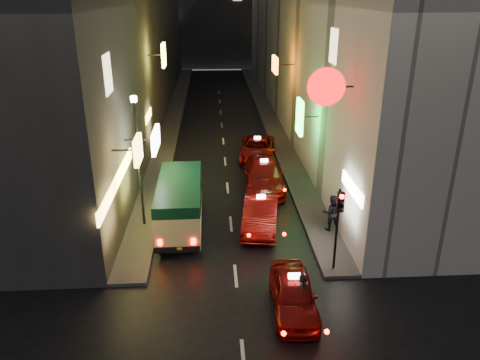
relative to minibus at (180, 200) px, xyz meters
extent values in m
cube|color=#3C3936|center=(-5.59, 21.33, 7.47)|extent=(6.00, 52.00, 18.00)
cube|color=#F9C457|center=(-1.51, -1.38, 2.95)|extent=(0.18, 1.46, 1.10)
cube|color=white|center=(-1.10, 1.41, 2.52)|extent=(0.18, 2.28, 0.98)
cube|color=#FFF53F|center=(-1.51, 11.93, 5.10)|extent=(0.18, 1.46, 1.52)
cube|color=#F9C457|center=(-2.57, -3.17, 1.47)|extent=(0.10, 3.46, 0.55)
cube|color=#FFF53F|center=(-2.57, 0.65, 1.47)|extent=(0.10, 4.03, 0.55)
cube|color=#F9C457|center=(-2.57, 10.15, 1.47)|extent=(0.10, 2.64, 0.55)
cube|color=#FFE5B2|center=(-2.58, -0.67, 5.97)|extent=(0.06, 1.30, 1.60)
cube|color=beige|center=(10.41, 21.33, 7.47)|extent=(6.00, 52.00, 18.00)
cylinder|color=#F20A0A|center=(6.28, -1.29, 5.46)|extent=(1.56, 0.18, 1.56)
cube|color=#30F046|center=(6.38, 4.53, 2.70)|extent=(0.18, 1.36, 1.89)
cube|color=orange|center=(6.06, 12.81, 4.29)|extent=(0.18, 2.00, 1.11)
cube|color=white|center=(7.39, -2.51, 1.47)|extent=(0.10, 2.88, 0.55)
cube|color=#FFE5B2|center=(7.40, 2.33, 6.67)|extent=(0.06, 1.30, 1.60)
cube|color=#494644|center=(-1.84, 21.33, -1.46)|extent=(1.50, 52.00, 0.15)
cube|color=#494644|center=(6.66, 21.33, -1.46)|extent=(1.50, 52.00, 0.15)
cube|color=#F3E197|center=(0.00, -0.02, -0.15)|extent=(2.01, 5.62, 2.05)
cube|color=#0B371F|center=(0.00, -0.02, 0.64)|extent=(2.03, 5.64, 0.51)
cube|color=black|center=(0.00, 0.26, 0.05)|extent=(2.02, 3.38, 0.47)
cube|color=black|center=(0.00, -2.77, -1.04)|extent=(1.92, 0.20, 0.28)
cube|color=#FF0A05|center=(-0.70, -2.84, -0.67)|extent=(0.17, 0.06, 0.26)
cube|color=#FF0A05|center=(0.70, -2.84, -0.67)|extent=(0.17, 0.06, 0.26)
cylinder|color=black|center=(-0.86, 1.77, -1.18)|extent=(0.21, 0.71, 0.71)
cylinder|color=black|center=(0.86, -1.81, -1.18)|extent=(0.21, 0.71, 0.71)
imported|color=maroon|center=(4.35, -6.40, -0.77)|extent=(2.13, 4.87, 1.53)
cube|color=white|center=(4.35, -6.40, 0.08)|extent=(0.43, 0.19, 0.16)
sphere|color=#FF0A05|center=(3.67, -8.58, -0.75)|extent=(0.16, 0.16, 0.16)
sphere|color=#FF0A05|center=(5.03, -8.58, -0.75)|extent=(0.16, 0.16, 0.16)
imported|color=maroon|center=(3.83, 0.01, -0.67)|extent=(3.04, 5.72, 1.73)
cube|color=white|center=(3.83, 0.01, 0.29)|extent=(0.44, 0.24, 0.16)
sphere|color=#FF0A05|center=(3.07, -2.47, -0.64)|extent=(0.16, 0.16, 0.16)
sphere|color=#FF0A05|center=(4.60, -2.47, -0.64)|extent=(0.16, 0.16, 0.16)
imported|color=maroon|center=(4.51, 4.81, -0.62)|extent=(2.59, 5.83, 1.82)
cube|color=white|center=(4.51, 4.81, 0.38)|extent=(0.43, 0.20, 0.16)
sphere|color=#FF0A05|center=(3.70, 2.20, -0.60)|extent=(0.16, 0.16, 0.16)
sphere|color=#FF0A05|center=(5.31, 2.20, -0.60)|extent=(0.16, 0.16, 0.16)
imported|color=maroon|center=(4.60, 9.81, -0.73)|extent=(2.76, 5.28, 1.60)
cube|color=white|center=(4.60, 9.81, 0.16)|extent=(0.44, 0.24, 0.16)
sphere|color=#FF0A05|center=(3.89, 7.53, -0.71)|extent=(0.16, 0.16, 0.16)
sphere|color=#FF0A05|center=(5.31, 7.53, -0.71)|extent=(0.16, 0.16, 0.16)
imported|color=black|center=(4.65, -6.62, -0.64)|extent=(0.46, 0.64, 1.79)
imported|color=black|center=(7.06, -0.80, -0.39)|extent=(0.78, 0.52, 1.99)
cylinder|color=black|center=(6.41, -4.07, 0.37)|extent=(0.10, 0.10, 3.50)
cube|color=black|center=(6.41, -4.25, 1.67)|extent=(0.26, 0.18, 0.80)
sphere|color=#FF0A05|center=(6.41, -4.36, 1.94)|extent=(0.18, 0.18, 0.18)
sphere|color=black|center=(6.41, -4.36, 1.67)|extent=(0.17, 0.17, 0.17)
sphere|color=black|center=(6.41, -4.36, 1.40)|extent=(0.17, 0.17, 0.17)
cylinder|color=black|center=(-1.79, 0.33, 1.62)|extent=(0.12, 0.12, 6.00)
cylinder|color=#FFE5BF|center=(-1.79, 0.33, 4.72)|extent=(0.28, 0.28, 0.25)
camera|label=1|loc=(1.61, -20.09, 9.15)|focal=35.00mm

